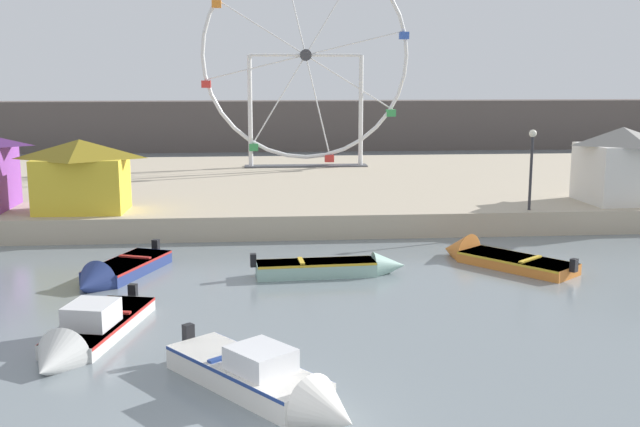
{
  "coord_description": "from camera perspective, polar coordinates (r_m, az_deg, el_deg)",
  "views": [
    {
      "loc": [
        0.38,
        -11.84,
        6.77
      ],
      "look_at": [
        2.56,
        13.3,
        2.09
      ],
      "focal_mm": 42.41,
      "sensor_mm": 36.0,
      "label": 1
    }
  ],
  "objects": [
    {
      "name": "carnival_booth_white_ticket",
      "position": [
        36.72,
        21.76,
        3.54
      ],
      "size": [
        3.7,
        3.67,
        3.4
      ],
      "rotation": [
        0.0,
        0.0,
        0.05
      ],
      "color": "silver",
      "rests_on": "quay_promenade"
    },
    {
      "name": "motorboat_orange_hull",
      "position": [
        28.14,
        12.69,
        -3.22
      ],
      "size": [
        4.42,
        4.93,
        1.46
      ],
      "rotation": [
        0.0,
        0.0,
        2.26
      ],
      "color": "orange",
      "rests_on": "ground_plane"
    },
    {
      "name": "distant_town_skyline",
      "position": [
        67.72,
        -5.31,
        6.6
      ],
      "size": [
        140.0,
        3.0,
        4.4
      ],
      "primitive_type": "cube",
      "color": "#564C47",
      "rests_on": "ground_plane"
    },
    {
      "name": "motorboat_navy_blue",
      "position": [
        26.1,
        -15.3,
        -4.36
      ],
      "size": [
        3.01,
        4.86,
        1.33
      ],
      "rotation": [
        0.0,
        0.0,
        4.33
      ],
      "color": "navy",
      "rests_on": "ground_plane"
    },
    {
      "name": "quay_promenade",
      "position": [
        42.29,
        -5.43,
        1.96
      ],
      "size": [
        110.0,
        23.03,
        1.02
      ],
      "primitive_type": "cube",
      "color": "#B7A88E",
      "rests_on": "ground_plane"
    },
    {
      "name": "motorboat_seafoam",
      "position": [
        25.78,
        1.35,
        -4.06
      ],
      "size": [
        5.36,
        1.34,
        1.09
      ],
      "rotation": [
        0.0,
        0.0,
        0.06
      ],
      "color": "#93BCAD",
      "rests_on": "ground_plane"
    },
    {
      "name": "promenade_lamp_near",
      "position": [
        33.26,
        15.68,
        4.14
      ],
      "size": [
        0.32,
        0.32,
        3.43
      ],
      "color": "#2D2D33",
      "rests_on": "quay_promenade"
    },
    {
      "name": "ferris_wheel_white_frame",
      "position": [
        47.22,
        -1.09,
        11.61
      ],
      "size": [
        12.77,
        1.2,
        13.25
      ],
      "color": "silver",
      "rests_on": "quay_promenade"
    },
    {
      "name": "motorboat_white_red_stripe",
      "position": [
        16.31,
        -3.67,
        -12.69
      ],
      "size": [
        4.4,
        5.07,
        1.42
      ],
      "rotation": [
        0.0,
        0.0,
        5.38
      ],
      "color": "silver",
      "rests_on": "ground_plane"
    },
    {
      "name": "carnival_booth_yellow_awning",
      "position": [
        33.27,
        -17.58,
        2.84
      ],
      "size": [
        4.08,
        2.81,
        3.06
      ],
      "rotation": [
        0.0,
        0.0,
        -0.03
      ],
      "color": "yellow",
      "rests_on": "quay_promenade"
    },
    {
      "name": "motorboat_pale_grey",
      "position": [
        20.11,
        -17.42,
        -8.83
      ],
      "size": [
        2.57,
        5.63,
        1.47
      ],
      "rotation": [
        0.0,
        0.0,
        4.48
      ],
      "color": "silver",
      "rests_on": "ground_plane"
    }
  ]
}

